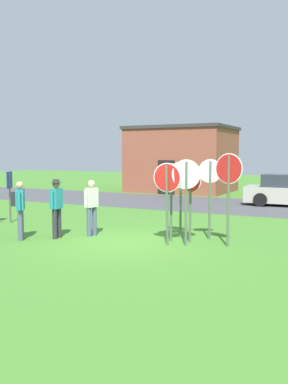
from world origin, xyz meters
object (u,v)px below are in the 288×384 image
object	(u,v)px
stop_sign_rear_left	(186,187)
person_in_blue	(19,206)
stop_sign_leaning_right	(210,186)
person_in_teal	(57,205)
stop_sign_center_cluster	(167,189)
stop_sign_far_back	(190,191)
stop_sign_leaning_left	(181,186)
person_holding_notes	(92,205)
stop_sign_low_front	(171,189)
info_panel_rightmost	(10,187)
stop_sign_rear_right	(229,182)

from	to	relation	value
stop_sign_rear_left	person_in_blue	bearing A→B (deg)	-162.08
stop_sign_leaning_right	person_in_teal	distance (m)	4.49
stop_sign_center_cluster	stop_sign_rear_left	world-z (taller)	stop_sign_rear_left
stop_sign_far_back	stop_sign_leaning_left	bearing A→B (deg)	132.28
person_in_blue	person_holding_notes	bearing A→B (deg)	43.74
stop_sign_low_front	stop_sign_center_cluster	bearing A→B (deg)	-78.36
person_in_teal	stop_sign_far_back	bearing A→B (deg)	18.67
stop_sign_leaning_left	person_holding_notes	bearing A→B (deg)	-156.75
person_in_blue	person_in_teal	xyz separation A→B (m)	(0.79, 0.68, 0.00)
stop_sign_leaning_right	person_in_teal	xyz separation A→B (m)	(-4.04, -1.88, -0.58)
stop_sign_center_cluster	stop_sign_leaning_left	xyz separation A→B (m)	(-0.10, 1.23, 0.01)
stop_sign_leaning_right	stop_sign_far_back	xyz separation A→B (m)	(-0.36, -0.64, -0.13)
person_in_teal	stop_sign_leaning_left	bearing A→B (deg)	29.81
stop_sign_low_front	stop_sign_leaning_left	bearing A→B (deg)	89.00
stop_sign_rear_left	stop_sign_far_back	distance (m)	0.49
info_panel_rightmost	stop_sign_center_cluster	bearing A→B (deg)	-7.88
info_panel_rightmost	person_in_teal	bearing A→B (deg)	-24.25
stop_sign_center_cluster	stop_sign_far_back	distance (m)	0.78
stop_sign_leaning_right	stop_sign_far_back	bearing A→B (deg)	-119.02
stop_sign_center_cluster	person_in_teal	xyz separation A→B (m)	(-3.26, -0.59, -0.55)
stop_sign_rear_right	info_panel_rightmost	world-z (taller)	stop_sign_rear_right
stop_sign_leaning_left	stop_sign_far_back	xyz separation A→B (m)	(0.52, -0.57, -0.10)
stop_sign_center_cluster	person_holding_notes	distance (m)	2.62
person_in_blue	person_holding_notes	size ratio (longest dim) A/B	1.00
stop_sign_leaning_right	info_panel_rightmost	world-z (taller)	stop_sign_leaning_right
stop_sign_center_cluster	stop_sign_rear_left	distance (m)	0.51
stop_sign_leaning_left	stop_sign_rear_left	bearing A→B (deg)	-60.89
stop_sign_center_cluster	stop_sign_leaning_left	distance (m)	1.23
stop_sign_low_front	stop_sign_center_cluster	world-z (taller)	stop_sign_center_cluster
stop_sign_leaning_left	person_in_teal	world-z (taller)	stop_sign_leaning_left
stop_sign_leaning_left	person_in_blue	bearing A→B (deg)	-147.79
stop_sign_center_cluster	stop_sign_rear_right	bearing A→B (deg)	22.36
stop_sign_center_cluster	stop_sign_rear_left	bearing A→B (deg)	22.94
stop_sign_low_front	person_in_teal	xyz separation A→B (m)	(-3.15, -1.14, -0.52)
stop_sign_far_back	person_in_teal	distance (m)	3.91
stop_sign_center_cluster	person_in_teal	bearing A→B (deg)	-169.81
stop_sign_leaning_right	person_in_blue	world-z (taller)	stop_sign_leaning_right
stop_sign_leaning_left	stop_sign_rear_right	size ratio (longest dim) A/B	0.90
stop_sign_far_back	person_in_teal	size ratio (longest dim) A/B	1.22
stop_sign_leaning_right	person_holding_notes	xyz separation A→B (m)	(-3.32, -1.13, -0.61)
stop_sign_rear_left	person_in_teal	bearing A→B (deg)	-168.12
info_panel_rightmost	person_holding_notes	bearing A→B (deg)	-10.39
stop_sign_low_front	info_panel_rightmost	world-z (taller)	stop_sign_low_front
stop_sign_rear_left	info_panel_rightmost	xyz separation A→B (m)	(-7.07, 0.71, -0.33)
stop_sign_leaning_left	person_in_teal	xyz separation A→B (m)	(-3.16, -1.81, -0.56)
person_in_teal	stop_sign_low_front	bearing A→B (deg)	19.87
stop_sign_leaning_right	stop_sign_low_front	xyz separation A→B (m)	(-0.88, -0.75, -0.06)
stop_sign_low_front	stop_sign_rear_right	world-z (taller)	stop_sign_rear_right
stop_sign_rear_left	stop_sign_rear_right	xyz separation A→B (m)	(1.03, 0.42, 0.12)
stop_sign_far_back	person_holding_notes	bearing A→B (deg)	-170.73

